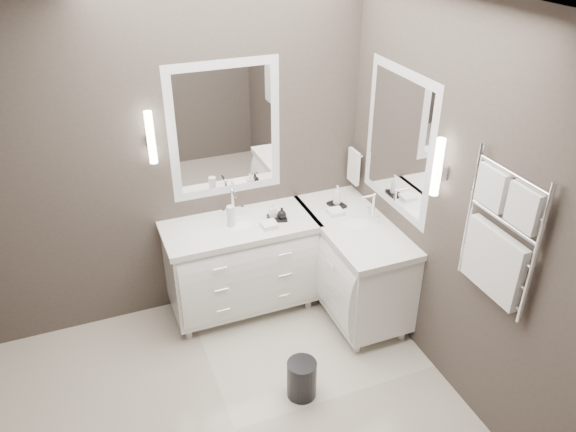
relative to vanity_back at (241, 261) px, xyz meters
name	(u,v)px	position (x,y,z in m)	size (l,w,h in m)	color
floor	(235,430)	(-0.45, -1.23, -0.49)	(3.20, 3.00, 0.01)	beige
ceiling	(206,11)	(-0.45, -1.23, 2.22)	(3.20, 3.00, 0.01)	white
wall_back	(170,162)	(-0.45, 0.28, 0.86)	(3.20, 0.01, 2.70)	#413834
wall_right	(463,214)	(1.15, -1.23, 0.86)	(0.01, 3.00, 2.70)	#413834
vanity_back	(241,261)	(0.00, 0.00, 0.00)	(1.24, 0.59, 0.97)	white
vanity_right	(352,260)	(0.88, -0.33, 0.00)	(0.59, 1.24, 0.97)	white
mirror_back	(225,130)	(0.00, 0.26, 1.06)	(0.90, 0.02, 1.10)	white
mirror_right	(398,141)	(1.14, -0.43, 1.06)	(0.02, 0.90, 1.10)	white
sconce_back	(151,139)	(-0.58, 0.20, 1.11)	(0.06, 0.06, 0.40)	white
sconce_right	(437,168)	(1.08, -1.01, 1.11)	(0.06, 0.06, 0.40)	white
towel_bar_corner	(354,166)	(1.09, 0.13, 0.63)	(0.03, 0.22, 0.30)	white
towel_ladder	(498,241)	(1.10, -1.63, 0.91)	(0.06, 0.58, 0.90)	white
waste_bin	(302,379)	(0.09, -1.10, -0.34)	(0.21, 0.21, 0.30)	black
amenity_tray_back	(277,218)	(0.31, -0.05, 0.38)	(0.16, 0.12, 0.02)	black
amenity_tray_right	(337,205)	(0.86, -0.03, 0.38)	(0.11, 0.15, 0.02)	black
water_bottle	(231,217)	(-0.07, -0.02, 0.46)	(0.06, 0.06, 0.18)	silver
soap_bottle_a	(273,210)	(0.28, -0.03, 0.45)	(0.05, 0.06, 0.12)	white
soap_bottle_b	(282,213)	(0.34, -0.08, 0.44)	(0.07, 0.07, 0.09)	black
soap_bottle_c	(337,195)	(0.86, -0.03, 0.47)	(0.06, 0.07, 0.17)	white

